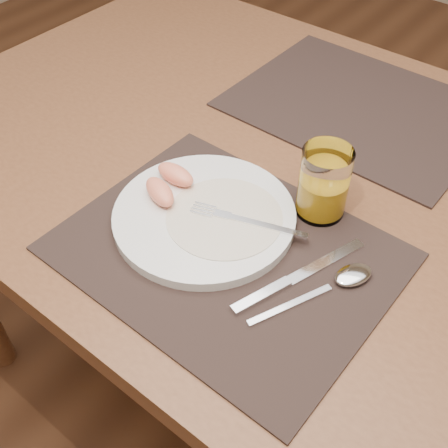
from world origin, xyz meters
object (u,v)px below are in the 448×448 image
(table, at_px, (291,203))
(knife, at_px, (289,281))
(plate, at_px, (204,216))
(placemat_near, at_px, (226,251))
(juice_glass, at_px, (323,186))
(fork, at_px, (238,219))
(spoon, at_px, (344,279))
(placemat_far, at_px, (359,106))

(table, xyz_separation_m, knife, (0.13, -0.21, 0.09))
(plate, height_order, knife, plate)
(table, distance_m, placemat_near, 0.24)
(knife, relative_size, juice_glass, 1.93)
(table, xyz_separation_m, plate, (-0.03, -0.19, 0.10))
(plate, xyz_separation_m, fork, (0.05, 0.02, 0.01))
(spoon, height_order, juice_glass, juice_glass)
(placemat_near, distance_m, placemat_far, 0.44)
(fork, bearing_deg, placemat_far, 92.50)
(plate, xyz_separation_m, knife, (0.16, -0.02, -0.01))
(fork, xyz_separation_m, spoon, (0.17, 0.01, -0.01))
(placemat_far, bearing_deg, fork, -87.50)
(placemat_far, distance_m, fork, 0.39)
(placemat_near, distance_m, fork, 0.05)
(spoon, distance_m, juice_glass, 0.15)
(spoon, bearing_deg, plate, -173.38)
(table, bearing_deg, placemat_far, 90.72)
(fork, bearing_deg, table, 94.75)
(placemat_near, distance_m, spoon, 0.17)
(fork, bearing_deg, plate, -159.26)
(knife, bearing_deg, juice_glass, 106.18)
(placemat_far, relative_size, juice_glass, 4.05)
(placemat_far, xyz_separation_m, spoon, (0.19, -0.39, 0.01))
(juice_glass, bearing_deg, table, 142.44)
(plate, bearing_deg, fork, 20.74)
(placemat_near, bearing_deg, spoon, 18.73)
(fork, bearing_deg, knife, -18.47)
(juice_glass, bearing_deg, plate, -134.69)
(spoon, bearing_deg, placemat_far, 116.19)
(knife, distance_m, spoon, 0.07)
(table, height_order, spoon, spoon)
(placemat_far, bearing_deg, plate, -94.36)
(table, distance_m, knife, 0.27)
(table, height_order, knife, knife)
(fork, height_order, spoon, fork)
(plate, bearing_deg, knife, -7.04)
(placemat_near, relative_size, placemat_far, 1.00)
(knife, bearing_deg, table, 121.55)
(table, distance_m, placemat_far, 0.24)
(plate, distance_m, fork, 0.05)
(knife, height_order, juice_glass, juice_glass)
(placemat_near, bearing_deg, table, 97.68)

